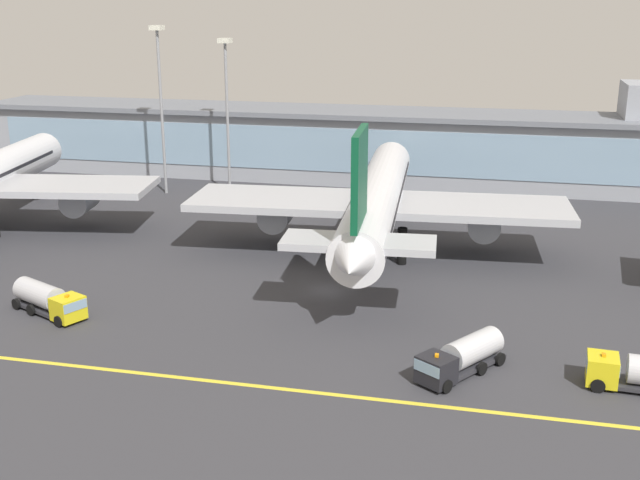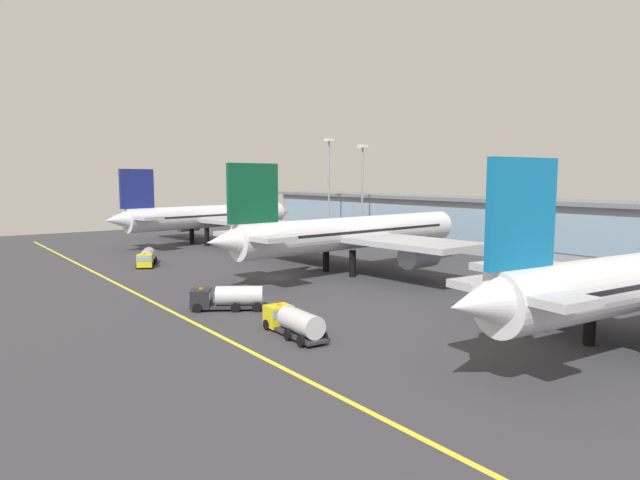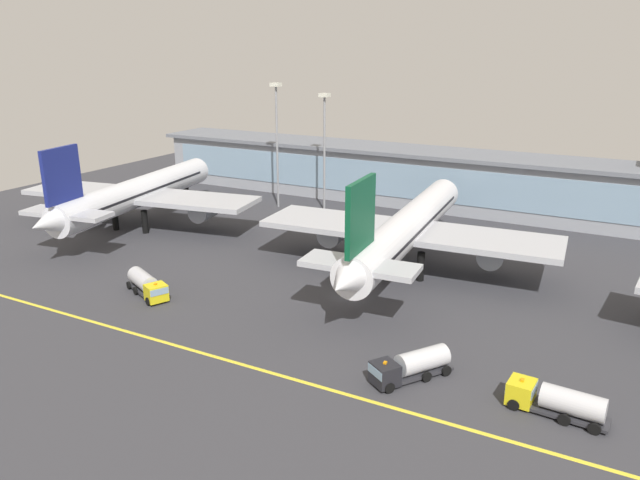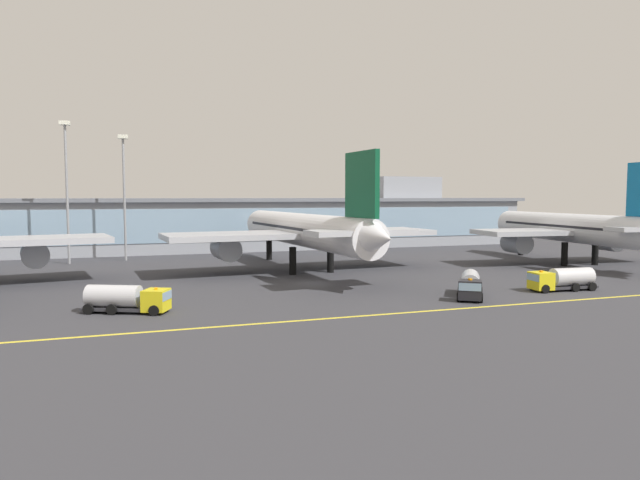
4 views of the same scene
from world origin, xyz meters
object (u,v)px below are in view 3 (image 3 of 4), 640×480
at_px(airliner_near_right, 407,229).
at_px(service_truck_far, 554,400).
at_px(airliner_near_left, 138,193).
at_px(fuel_tanker_truck, 409,366).
at_px(baggage_tug_near, 148,285).
at_px(apron_light_mast_west, 277,128).
at_px(apron_light_mast_centre, 324,135).

bearing_deg(airliner_near_right, service_truck_far, -143.25).
relative_size(airliner_near_left, fuel_tanker_truck, 5.87).
xyz_separation_m(airliner_near_left, baggage_tug_near, (24.56, -24.11, -4.97)).
bearing_deg(apron_light_mast_west, airliner_near_right, -32.13).
height_order(airliner_near_right, apron_light_mast_west, apron_light_mast_west).
bearing_deg(service_truck_far, baggage_tug_near, 0.22).
height_order(airliner_near_left, baggage_tug_near, airliner_near_left).
relative_size(service_truck_far, apron_light_mast_west, 0.36).
xyz_separation_m(baggage_tug_near, service_truck_far, (52.75, -3.51, 0.00)).
distance_m(fuel_tanker_truck, service_truck_far, 13.87).
relative_size(airliner_near_right, apron_light_mast_centre, 2.36).
height_order(service_truck_far, apron_light_mast_centre, apron_light_mast_centre).
relative_size(airliner_near_left, baggage_tug_near, 5.63).
distance_m(service_truck_far, apron_light_mast_centre, 77.42).
height_order(baggage_tug_near, apron_light_mast_centre, apron_light_mast_centre).
distance_m(airliner_near_left, apron_light_mast_centre, 37.84).
bearing_deg(airliner_near_left, apron_light_mast_centre, -51.28).
relative_size(airliner_near_left, service_truck_far, 5.65).
bearing_deg(fuel_tanker_truck, airliner_near_right, -124.59).
bearing_deg(airliner_near_right, baggage_tug_near, 129.17).
xyz_separation_m(airliner_near_right, fuel_tanker_truck, (11.53, -29.69, -5.03)).
relative_size(airliner_near_right, baggage_tug_near, 6.03).
height_order(airliner_near_left, apron_light_mast_centre, apron_light_mast_centre).
bearing_deg(apron_light_mast_centre, baggage_tug_near, -90.04).
bearing_deg(airliner_near_right, apron_light_mast_centre, 42.65).
distance_m(airliner_near_right, apron_light_mast_west, 44.79).
height_order(airliner_near_left, service_truck_far, airliner_near_left).
relative_size(airliner_near_left, airliner_near_right, 0.93).
relative_size(airliner_near_left, apron_light_mast_centre, 2.21).
distance_m(airliner_near_left, apron_light_mast_west, 30.70).
distance_m(apron_light_mast_west, apron_light_mast_centre, 10.02).
bearing_deg(airliner_near_left, service_truck_far, -118.98).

